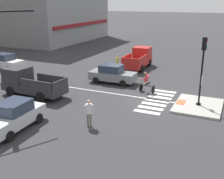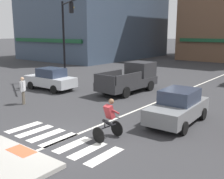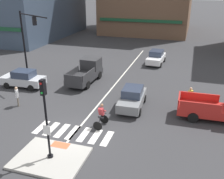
% 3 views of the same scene
% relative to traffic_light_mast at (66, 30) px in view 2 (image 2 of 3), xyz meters
% --- Properties ---
extents(ground_plane, '(300.00, 300.00, 0.00)m').
position_rel_traffic_light_mast_xyz_m(ground_plane, '(8.63, -8.75, -4.42)').
color(ground_plane, '#333335').
extents(tactile_pad_front, '(1.10, 0.60, 0.01)m').
position_rel_traffic_light_mast_xyz_m(tactile_pad_front, '(8.63, -10.23, -4.27)').
color(tactile_pad_front, '#DB5B38').
rests_on(tactile_pad_front, traffic_island).
extents(crosswalk_stripe_a, '(0.44, 1.80, 0.01)m').
position_rel_traffic_light_mast_xyz_m(crosswalk_stripe_a, '(6.21, -8.48, -4.42)').
color(crosswalk_stripe_a, silver).
rests_on(crosswalk_stripe_a, ground).
extents(crosswalk_stripe_b, '(0.44, 1.80, 0.01)m').
position_rel_traffic_light_mast_xyz_m(crosswalk_stripe_b, '(7.01, -8.48, -4.42)').
color(crosswalk_stripe_b, silver).
rests_on(crosswalk_stripe_b, ground).
extents(crosswalk_stripe_c, '(0.44, 1.80, 0.01)m').
position_rel_traffic_light_mast_xyz_m(crosswalk_stripe_c, '(7.82, -8.48, -4.42)').
color(crosswalk_stripe_c, silver).
rests_on(crosswalk_stripe_c, ground).
extents(crosswalk_stripe_d, '(0.44, 1.80, 0.01)m').
position_rel_traffic_light_mast_xyz_m(crosswalk_stripe_d, '(8.63, -8.48, -4.42)').
color(crosswalk_stripe_d, silver).
rests_on(crosswalk_stripe_d, ground).
extents(crosswalk_stripe_e, '(0.44, 1.80, 0.01)m').
position_rel_traffic_light_mast_xyz_m(crosswalk_stripe_e, '(9.43, -8.48, -4.42)').
color(crosswalk_stripe_e, silver).
rests_on(crosswalk_stripe_e, ground).
extents(crosswalk_stripe_f, '(0.44, 1.80, 0.01)m').
position_rel_traffic_light_mast_xyz_m(crosswalk_stripe_f, '(10.24, -8.48, -4.42)').
color(crosswalk_stripe_f, silver).
rests_on(crosswalk_stripe_f, ground).
extents(crosswalk_stripe_g, '(0.44, 1.80, 0.01)m').
position_rel_traffic_light_mast_xyz_m(crosswalk_stripe_g, '(11.04, -8.48, -4.42)').
color(crosswalk_stripe_g, silver).
rests_on(crosswalk_stripe_g, ground).
extents(lane_centre_line, '(0.14, 28.00, 0.01)m').
position_rel_traffic_light_mast_xyz_m(lane_centre_line, '(8.77, 1.25, -4.42)').
color(lane_centre_line, silver).
rests_on(lane_centre_line, ground).
extents(traffic_light_mast, '(4.48, 2.54, 6.75)m').
position_rel_traffic_light_mast_xyz_m(traffic_light_mast, '(0.00, 0.00, 0.00)').
color(traffic_light_mast, black).
rests_on(traffic_light_mast, ground).
extents(building_corner_left, '(16.42, 22.21, 13.08)m').
position_rel_traffic_light_mast_xyz_m(building_corner_left, '(-14.78, 20.45, 2.13)').
color(building_corner_left, '#3D4C60').
rests_on(building_corner_left, ground).
extents(car_silver_cross_left, '(4.17, 1.99, 1.64)m').
position_rel_traffic_light_mast_xyz_m(car_silver_cross_left, '(0.59, -2.28, -3.61)').
color(car_silver_cross_left, silver).
rests_on(car_silver_cross_left, ground).
extents(car_grey_eastbound_mid, '(1.96, 4.16, 1.64)m').
position_rel_traffic_light_mast_xyz_m(car_grey_eastbound_mid, '(11.51, -3.53, -3.61)').
color(car_grey_eastbound_mid, slate).
rests_on(car_grey_eastbound_mid, ground).
extents(pickup_truck_charcoal_westbound_far, '(2.21, 5.17, 2.08)m').
position_rel_traffic_light_mast_xyz_m(pickup_truck_charcoal_westbound_far, '(5.78, 0.95, -3.44)').
color(pickup_truck_charcoal_westbound_far, '#2D2D30').
rests_on(pickup_truck_charcoal_westbound_far, ground).
extents(cyclist, '(0.78, 1.16, 1.68)m').
position_rel_traffic_light_mast_xyz_m(cyclist, '(10.18, -7.15, -3.55)').
color(cyclist, black).
rests_on(cyclist, ground).
extents(pedestrian_at_curb_left, '(0.39, 0.47, 1.67)m').
position_rel_traffic_light_mast_xyz_m(pedestrian_at_curb_left, '(2.67, -6.08, -3.44)').
color(pedestrian_at_curb_left, '#6B6051').
rests_on(pedestrian_at_curb_left, ground).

